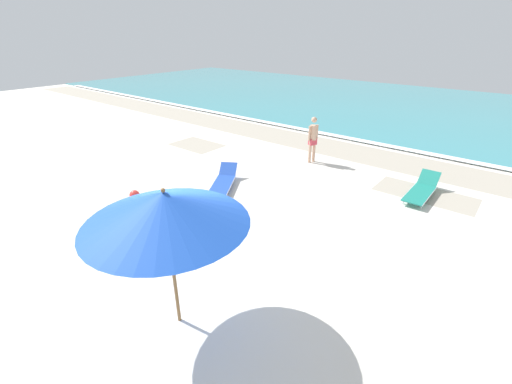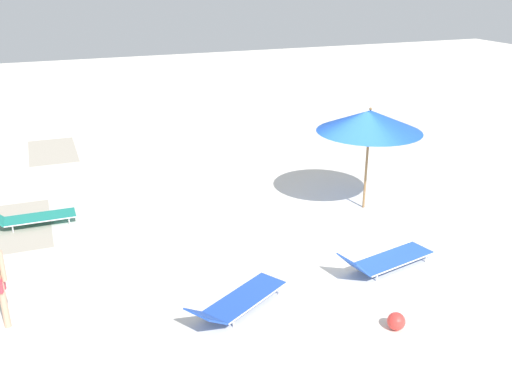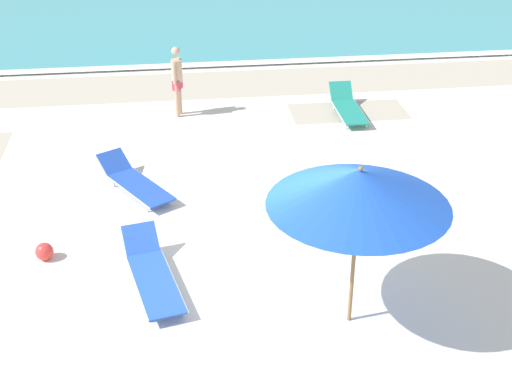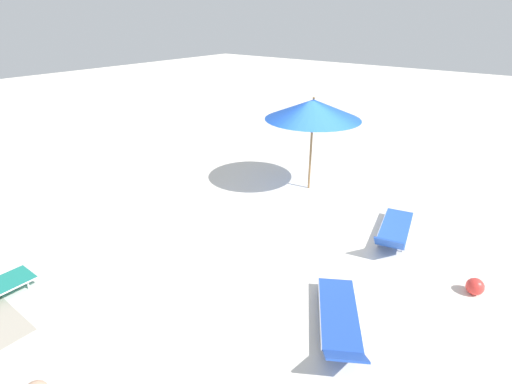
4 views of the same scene
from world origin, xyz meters
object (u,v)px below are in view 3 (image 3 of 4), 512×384
object	(u,v)px
beach_umbrella	(359,188)
sun_lounger_under_umbrella	(348,107)
sun_lounger_near_water_left	(152,274)
beachgoer_wading_adult	(177,77)
beach_ball	(44,251)
sun_lounger_beside_umbrella	(135,182)

from	to	relation	value
beach_umbrella	sun_lounger_under_umbrella	xyz separation A→B (m)	(1.91, 7.95, -2.04)
sun_lounger_near_water_left	beachgoer_wading_adult	xyz separation A→B (m)	(0.65, 7.21, 0.79)
beachgoer_wading_adult	beach_ball	bearing A→B (deg)	177.65
beach_ball	beach_umbrella	bearing A→B (deg)	-25.34
sun_lounger_under_umbrella	beach_ball	size ratio (longest dim) A/B	6.53
sun_lounger_under_umbrella	sun_lounger_near_water_left	bearing A→B (deg)	-126.34
sun_lounger_under_umbrella	beach_ball	xyz separation A→B (m)	(-6.70, -5.68, -0.06)
beach_ball	sun_lounger_under_umbrella	bearing A→B (deg)	40.32
sun_lounger_under_umbrella	beachgoer_wading_adult	bearing A→B (deg)	172.45
beach_umbrella	sun_lounger_beside_umbrella	world-z (taller)	beach_umbrella
beach_umbrella	sun_lounger_near_water_left	distance (m)	3.81
beach_umbrella	beach_ball	bearing A→B (deg)	154.66
sun_lounger_beside_umbrella	sun_lounger_near_water_left	world-z (taller)	sun_lounger_near_water_left
sun_lounger_near_water_left	beachgoer_wading_adult	bearing A→B (deg)	72.42
sun_lounger_under_umbrella	beach_umbrella	bearing A→B (deg)	-103.76
beach_umbrella	beachgoer_wading_adult	world-z (taller)	beach_umbrella
sun_lounger_near_water_left	beach_ball	distance (m)	2.08
beach_umbrella	sun_lounger_near_water_left	xyz separation A→B (m)	(-2.95, 1.28, -2.05)
sun_lounger_near_water_left	beach_ball	size ratio (longest dim) A/B	7.42
sun_lounger_under_umbrella	beach_ball	world-z (taller)	sun_lounger_under_umbrella
beach_umbrella	sun_lounger_beside_umbrella	size ratio (longest dim) A/B	1.20
beachgoer_wading_adult	beach_ball	size ratio (longest dim) A/B	5.71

